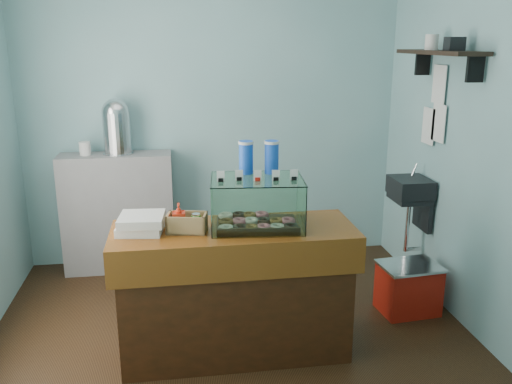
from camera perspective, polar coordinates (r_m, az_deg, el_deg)
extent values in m
plane|color=black|center=(4.16, -2.60, -14.44)|extent=(3.50, 3.50, 0.00)
cube|color=#76A7AC|center=(5.14, -4.61, 7.97)|extent=(3.50, 0.04, 2.80)
cube|color=#76A7AC|center=(2.22, 1.13, -2.41)|extent=(3.50, 0.04, 2.80)
cube|color=#76A7AC|center=(4.21, 21.64, 5.20)|extent=(0.04, 3.00, 2.80)
cube|color=black|center=(4.72, 15.95, 0.50)|extent=(0.30, 0.35, 0.15)
cube|color=black|center=(4.82, 17.18, -1.73)|extent=(0.04, 0.30, 0.35)
cylinder|color=silver|center=(4.80, 16.34, 2.22)|extent=(0.02, 0.02, 0.12)
cylinder|color=silver|center=(4.82, 15.64, -3.52)|extent=(0.04, 0.04, 0.45)
cube|color=black|center=(4.35, 18.76, 13.75)|extent=(0.25, 1.00, 0.03)
cube|color=black|center=(4.03, 22.08, 11.91)|extent=(0.12, 0.03, 0.18)
cube|color=black|center=(4.74, 17.14, 12.77)|extent=(0.12, 0.03, 0.18)
cube|color=white|center=(4.58, 18.67, 6.89)|extent=(0.01, 0.21, 0.30)
cube|color=white|center=(4.74, 17.69, 6.63)|extent=(0.01, 0.21, 0.30)
cube|color=white|center=(4.60, 18.72, 10.68)|extent=(0.01, 0.21, 0.30)
cube|color=#461F0D|center=(3.74, -2.26, -10.79)|extent=(1.50, 0.56, 0.84)
cube|color=#4A2209|center=(3.56, -2.34, -4.30)|extent=(1.60, 0.60, 0.06)
cube|color=#4A2209|center=(3.35, -1.77, -7.86)|extent=(1.60, 0.04, 0.18)
cube|color=gray|center=(5.16, -14.26, -2.11)|extent=(1.00, 0.32, 1.10)
cube|color=#341C0F|center=(3.59, 0.10, -3.47)|extent=(0.56, 0.42, 0.02)
torus|color=beige|center=(3.45, -3.16, -3.81)|extent=(0.10, 0.10, 0.03)
torus|color=black|center=(3.45, -1.80, -3.79)|extent=(0.10, 0.10, 0.03)
torus|color=brown|center=(3.46, -0.45, -3.76)|extent=(0.10, 0.10, 0.03)
torus|color=#D96673|center=(3.46, 0.91, -3.73)|extent=(0.10, 0.10, 0.03)
torus|color=beige|center=(3.47, 2.26, -3.70)|extent=(0.10, 0.10, 0.03)
torus|color=black|center=(3.48, 3.60, -3.67)|extent=(0.10, 0.10, 0.03)
torus|color=brown|center=(3.57, -3.17, -3.12)|extent=(0.10, 0.10, 0.03)
torus|color=#D96673|center=(3.57, -1.86, -3.10)|extent=(0.10, 0.10, 0.03)
torus|color=beige|center=(3.58, -0.55, -3.08)|extent=(0.10, 0.10, 0.03)
torus|color=black|center=(3.58, 0.75, -3.05)|extent=(0.10, 0.10, 0.03)
torus|color=brown|center=(3.59, 2.06, -3.02)|extent=(0.10, 0.10, 0.03)
torus|color=#D96673|center=(3.60, 3.35, -3.00)|extent=(0.10, 0.10, 0.03)
torus|color=beige|center=(3.70, -3.19, -2.48)|extent=(0.10, 0.10, 0.03)
torus|color=black|center=(3.70, -1.92, -2.46)|extent=(0.10, 0.10, 0.03)
torus|color=brown|center=(3.70, -0.65, -2.44)|extent=(0.10, 0.10, 0.03)
torus|color=#D96673|center=(3.70, 0.61, -2.41)|extent=(0.10, 0.10, 0.03)
cube|color=white|center=(3.34, 0.33, -2.24)|extent=(0.59, 0.06, 0.32)
cube|color=white|center=(3.75, -0.10, -0.23)|extent=(0.59, 0.06, 0.32)
cube|color=white|center=(3.54, -4.65, -1.26)|extent=(0.05, 0.43, 0.32)
cube|color=white|center=(3.57, 4.81, -1.09)|extent=(0.05, 0.43, 0.32)
cube|color=white|center=(3.50, 0.10, 1.38)|extent=(0.64, 0.49, 0.01)
cube|color=white|center=(3.43, -3.74, 1.73)|extent=(0.05, 0.01, 0.07)
cube|color=black|center=(3.44, -3.73, 1.35)|extent=(0.03, 0.02, 0.02)
cube|color=white|center=(3.44, -1.79, 1.76)|extent=(0.05, 0.01, 0.07)
cube|color=black|center=(3.44, -1.79, 1.38)|extent=(0.03, 0.02, 0.02)
cube|color=white|center=(3.44, 0.16, 1.79)|extent=(0.05, 0.01, 0.07)
cube|color=red|center=(3.45, 0.15, 1.41)|extent=(0.03, 0.02, 0.02)
cube|color=white|center=(3.45, 2.09, 1.81)|extent=(0.05, 0.01, 0.07)
cube|color=black|center=(3.45, 2.09, 1.44)|extent=(0.03, 0.02, 0.02)
cube|color=white|center=(3.46, 4.02, 1.84)|extent=(0.05, 0.01, 0.07)
cube|color=black|center=(3.47, 4.01, 1.47)|extent=(0.03, 0.02, 0.02)
cylinder|color=blue|center=(3.61, -1.05, 3.67)|extent=(0.09, 0.09, 0.22)
cylinder|color=silver|center=(3.59, -1.06, 5.23)|extent=(0.10, 0.10, 0.02)
cylinder|color=blue|center=(3.62, 1.66, 3.70)|extent=(0.09, 0.09, 0.22)
cylinder|color=silver|center=(3.60, 1.67, 5.26)|extent=(0.10, 0.10, 0.02)
cube|color=#A28151|center=(3.52, -7.26, -4.08)|extent=(0.28, 0.20, 0.01)
cube|color=#A28151|center=(3.44, -7.48, -3.61)|extent=(0.25, 0.06, 0.12)
cube|color=#A28151|center=(3.56, -7.10, -2.89)|extent=(0.25, 0.06, 0.12)
cube|color=#A28151|center=(3.52, -9.18, -3.20)|extent=(0.04, 0.15, 0.12)
cube|color=#A28151|center=(3.48, -5.37, -3.29)|extent=(0.04, 0.15, 0.12)
imported|color=red|center=(3.50, -8.12, -2.59)|extent=(0.09, 0.10, 0.18)
cylinder|color=#3F9528|center=(3.49, -6.32, -3.24)|extent=(0.06, 0.06, 0.10)
cylinder|color=silver|center=(3.47, -6.34, -2.38)|extent=(0.05, 0.05, 0.01)
cube|color=silver|center=(3.57, -12.02, -3.64)|extent=(0.31, 0.31, 0.06)
cube|color=silver|center=(3.54, -11.94, -2.84)|extent=(0.30, 0.30, 0.06)
cylinder|color=silver|center=(5.03, -14.28, 3.96)|extent=(0.27, 0.27, 0.01)
cylinder|color=silver|center=(5.00, -14.43, 6.07)|extent=(0.24, 0.24, 0.37)
sphere|color=silver|center=(4.97, -14.57, 8.14)|extent=(0.24, 0.24, 0.24)
cube|color=#B51B0E|center=(4.51, 15.73, -9.82)|extent=(0.46, 0.36, 0.38)
cube|color=silver|center=(4.43, 15.92, -7.49)|extent=(0.48, 0.39, 0.02)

